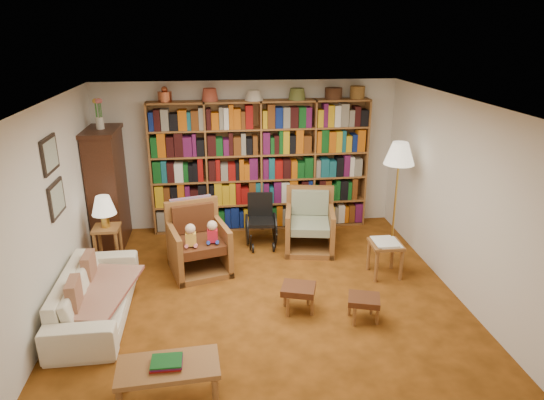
{
  "coord_description": "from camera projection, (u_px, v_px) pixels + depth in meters",
  "views": [
    {
      "loc": [
        -0.55,
        -5.49,
        3.31
      ],
      "look_at": [
        0.18,
        0.6,
        1.11
      ],
      "focal_mm": 32.0,
      "sensor_mm": 36.0,
      "label": 1
    }
  ],
  "objects": [
    {
      "name": "coffee_table",
      "position": [
        168.0,
        370.0,
        4.44
      ],
      "size": [
        0.96,
        0.52,
        0.45
      ],
      "color": "brown",
      "rests_on": "floor"
    },
    {
      "name": "side_table_papers",
      "position": [
        386.0,
        249.0,
        6.72
      ],
      "size": [
        0.44,
        0.44,
        0.52
      ],
      "color": "brown",
      "rests_on": "floor"
    },
    {
      "name": "table_lamp",
      "position": [
        103.0,
        206.0,
        6.84
      ],
      "size": [
        0.34,
        0.34,
        0.47
      ],
      "color": "gold",
      "rests_on": "side_table_lamp"
    },
    {
      "name": "sofa",
      "position": [
        95.0,
        294.0,
        5.81
      ],
      "size": [
        1.95,
        0.78,
        0.57
      ],
      "primitive_type": "imported",
      "rotation": [
        0.0,
        0.0,
        1.58
      ],
      "color": "white",
      "rests_on": "floor"
    },
    {
      "name": "ceiling",
      "position": [
        262.0,
        103.0,
        5.47
      ],
      "size": [
        5.0,
        5.0,
        0.0
      ],
      "primitive_type": "plane",
      "rotation": [
        3.14,
        0.0,
        0.0
      ],
      "color": "white",
      "rests_on": "wall_back"
    },
    {
      "name": "floor",
      "position": [
        264.0,
        296.0,
        6.31
      ],
      "size": [
        5.0,
        5.0,
        0.0
      ],
      "primitive_type": "plane",
      "color": "#8D4A15",
      "rests_on": "ground"
    },
    {
      "name": "wall_left",
      "position": [
        48.0,
        216.0,
        5.61
      ],
      "size": [
        0.0,
        5.0,
        5.0
      ],
      "primitive_type": "plane",
      "rotation": [
        1.57,
        0.0,
        1.57
      ],
      "color": "silver",
      "rests_on": "floor"
    },
    {
      "name": "armchair_leather",
      "position": [
        199.0,
        242.0,
        6.94
      ],
      "size": [
        0.99,
        1.0,
        0.99
      ],
      "color": "brown",
      "rests_on": "floor"
    },
    {
      "name": "floor_lamp",
      "position": [
        399.0,
        158.0,
        7.16
      ],
      "size": [
        0.46,
        0.46,
        1.72
      ],
      "color": "gold",
      "rests_on": "floor"
    },
    {
      "name": "bookshelf",
      "position": [
        261.0,
        162.0,
        8.11
      ],
      "size": [
        3.6,
        0.3,
        2.42
      ],
      "color": "brown",
      "rests_on": "floor"
    },
    {
      "name": "armchair_sage",
      "position": [
        308.0,
        226.0,
        7.63
      ],
      "size": [
        0.89,
        0.91,
        0.94
      ],
      "color": "brown",
      "rests_on": "floor"
    },
    {
      "name": "side_table_lamp",
      "position": [
        107.0,
        238.0,
        7.0
      ],
      "size": [
        0.37,
        0.37,
        0.61
      ],
      "color": "brown",
      "rests_on": "floor"
    },
    {
      "name": "sofa_throw",
      "position": [
        99.0,
        293.0,
        5.81
      ],
      "size": [
        0.93,
        1.41,
        0.04
      ],
      "primitive_type": "cube",
      "rotation": [
        0.0,
        0.0,
        -0.19
      ],
      "color": "beige",
      "rests_on": "sofa"
    },
    {
      "name": "cushion_left",
      "position": [
        89.0,
        269.0,
        6.07
      ],
      "size": [
        0.11,
        0.34,
        0.34
      ],
      "primitive_type": "cube",
      "rotation": [
        0.0,
        0.0,
        0.0
      ],
      "color": "maroon",
      "rests_on": "sofa"
    },
    {
      "name": "cushion_right",
      "position": [
        75.0,
        298.0,
        5.41
      ],
      "size": [
        0.14,
        0.37,
        0.36
      ],
      "primitive_type": "cube",
      "rotation": [
        0.0,
        0.0,
        0.07
      ],
      "color": "maroon",
      "rests_on": "sofa"
    },
    {
      "name": "wall_front",
      "position": [
        298.0,
        325.0,
        3.55
      ],
      "size": [
        5.0,
        0.0,
        5.0
      ],
      "primitive_type": "plane",
      "rotation": [
        -1.57,
        0.0,
        0.0
      ],
      "color": "silver",
      "rests_on": "floor"
    },
    {
      "name": "wheelchair",
      "position": [
        261.0,
        222.0,
        7.74
      ],
      "size": [
        0.47,
        0.66,
        0.83
      ],
      "color": "black",
      "rests_on": "floor"
    },
    {
      "name": "curio_cabinet",
      "position": [
        107.0,
        186.0,
        7.6
      ],
      "size": [
        0.5,
        0.95,
        2.4
      ],
      "color": "#3E1D11",
      "rests_on": "floor"
    },
    {
      "name": "footstool_a",
      "position": [
        298.0,
        291.0,
        5.91
      ],
      "size": [
        0.48,
        0.44,
        0.34
      ],
      "color": "#4F2415",
      "rests_on": "floor"
    },
    {
      "name": "wall_back",
      "position": [
        248.0,
        156.0,
        8.22
      ],
      "size": [
        5.0,
        0.0,
        5.0
      ],
      "primitive_type": "plane",
      "rotation": [
        1.57,
        0.0,
        0.0
      ],
      "color": "silver",
      "rests_on": "floor"
    },
    {
      "name": "footstool_b",
      "position": [
        364.0,
        301.0,
        5.72
      ],
      "size": [
        0.44,
        0.41,
        0.31
      ],
      "color": "#4F2415",
      "rests_on": "floor"
    },
    {
      "name": "framed_pictures",
      "position": [
        53.0,
        177.0,
        5.76
      ],
      "size": [
        0.03,
        0.52,
        0.97
      ],
      "color": "black",
      "rests_on": "wall_left"
    },
    {
      "name": "wall_right",
      "position": [
        458.0,
        198.0,
        6.17
      ],
      "size": [
        0.0,
        5.0,
        5.0
      ],
      "primitive_type": "plane",
      "rotation": [
        1.57,
        0.0,
        -1.57
      ],
      "color": "silver",
      "rests_on": "floor"
    }
  ]
}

